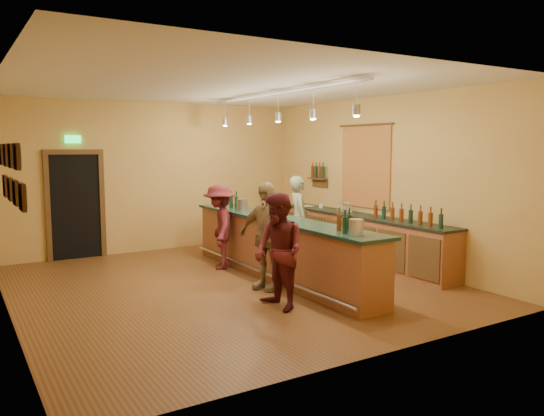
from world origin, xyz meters
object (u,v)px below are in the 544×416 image
bar_stool (298,231)px  customer_a (279,252)px  back_counter (361,238)px  tasting_bar (278,243)px  bartender (299,218)px  customer_b (266,236)px  customer_c (220,227)px

bar_stool → customer_a: bearing=-129.2°
back_counter → tasting_bar: 2.05m
bartender → customer_b: (-1.65, -1.52, 0.01)m
bartender → bar_stool: bartender is taller
tasting_bar → customer_c: (-0.55, 1.16, 0.18)m
customer_b → bar_stool: 2.07m
back_counter → customer_c: (-2.58, 0.98, 0.30)m
tasting_bar → customer_a: 1.80m
back_counter → bartender: bartender is taller
tasting_bar → bartender: bartender is taller
back_counter → bar_stool: (-1.05, 0.65, 0.13)m
tasting_bar → bar_stool: tasting_bar is taller
back_counter → customer_c: 2.78m
tasting_bar → bartender: bearing=41.8°
customer_b → back_counter: bearing=81.5°
back_counter → customer_a: size_ratio=2.80×
customer_a → customer_c: size_ratio=1.04×
customer_b → customer_c: bearing=156.0°
customer_a → customer_c: bearing=169.7°
tasting_bar → bartender: 1.50m
back_counter → customer_c: size_ratio=2.90×
customer_a → customer_b: (0.39, 0.99, 0.04)m
tasting_bar → customer_a: (-0.94, -1.53, 0.21)m
bartender → customer_b: customer_b is taller
back_counter → bartender: bearing=139.2°
customer_c → customer_a: bearing=14.7°
back_counter → bar_stool: bearing=148.2°
bartender → bar_stool: (-0.12, -0.15, -0.23)m
customer_a → customer_b: customer_b is taller
customer_b → bartender: bearing=108.6°
customer_c → bar_stool: bearing=100.9°
bar_stool → bartender: bearing=51.8°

